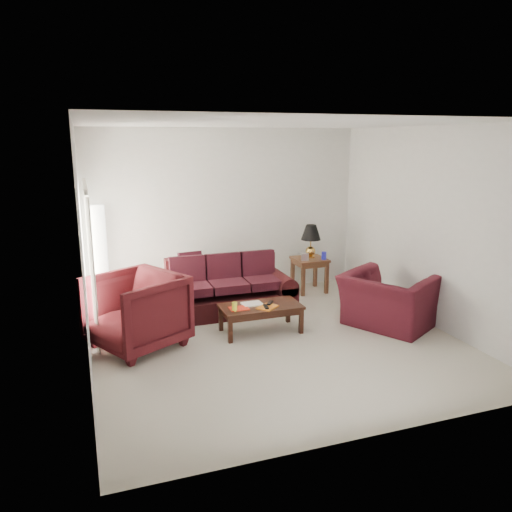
% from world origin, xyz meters
% --- Properties ---
extents(floor, '(5.00, 5.00, 0.00)m').
position_xyz_m(floor, '(0.00, 0.00, 0.00)').
color(floor, beige).
rests_on(floor, ground).
extents(blinds, '(0.10, 2.00, 2.16)m').
position_xyz_m(blinds, '(-2.42, 1.30, 1.08)').
color(blinds, silver).
rests_on(blinds, ground).
extents(sofa, '(2.28, 1.16, 0.90)m').
position_xyz_m(sofa, '(-0.33, 1.35, 0.45)').
color(sofa, black).
rests_on(sofa, ground).
extents(throw_pillow, '(0.43, 0.25, 0.42)m').
position_xyz_m(throw_pillow, '(-0.77, 2.09, 0.70)').
color(throw_pillow, black).
rests_on(throw_pillow, sofa).
extents(end_table, '(0.64, 0.64, 0.64)m').
position_xyz_m(end_table, '(1.46, 2.00, 0.32)').
color(end_table, '#463118').
rests_on(end_table, ground).
extents(table_lamp, '(0.45, 0.45, 0.62)m').
position_xyz_m(table_lamp, '(1.50, 2.06, 0.95)').
color(table_lamp, gold).
rests_on(table_lamp, end_table).
extents(clock, '(0.14, 0.07, 0.13)m').
position_xyz_m(clock, '(1.30, 1.87, 0.70)').
color(clock, silver).
rests_on(clock, end_table).
extents(blue_canister, '(0.12, 0.12, 0.14)m').
position_xyz_m(blue_canister, '(1.67, 1.83, 0.71)').
color(blue_canister, '#1A1CAE').
rests_on(blue_canister, end_table).
extents(picture_frame, '(0.16, 0.18, 0.05)m').
position_xyz_m(picture_frame, '(1.37, 2.13, 0.71)').
color(picture_frame, '#AFAEB2').
rests_on(picture_frame, end_table).
extents(floor_lamp, '(0.34, 0.34, 1.79)m').
position_xyz_m(floor_lamp, '(-2.26, 2.20, 0.89)').
color(floor_lamp, white).
rests_on(floor_lamp, ground).
extents(armchair_left, '(1.53, 1.52, 1.04)m').
position_xyz_m(armchair_left, '(-1.88, 0.42, 0.52)').
color(armchair_left, '#430F14').
rests_on(armchair_left, ground).
extents(armchair_right, '(1.57, 1.63, 0.82)m').
position_xyz_m(armchair_right, '(1.82, -0.03, 0.41)').
color(armchair_right, '#3B0D16').
rests_on(armchair_right, ground).
extents(coffee_table, '(1.19, 0.60, 0.42)m').
position_xyz_m(coffee_table, '(-0.09, 0.38, 0.21)').
color(coffee_table, black).
rests_on(coffee_table, ground).
extents(magazine_red, '(0.27, 0.21, 0.02)m').
position_xyz_m(magazine_red, '(-0.44, 0.33, 0.42)').
color(magazine_red, red).
rests_on(magazine_red, coffee_table).
extents(magazine_white, '(0.30, 0.23, 0.02)m').
position_xyz_m(magazine_white, '(-0.20, 0.46, 0.42)').
color(magazine_white, white).
rests_on(magazine_white, coffee_table).
extents(magazine_orange, '(0.37, 0.36, 0.02)m').
position_xyz_m(magazine_orange, '(-0.03, 0.25, 0.42)').
color(magazine_orange, '#CC6818').
rests_on(magazine_orange, coffee_table).
extents(remote_a, '(0.08, 0.19, 0.02)m').
position_xyz_m(remote_a, '(-0.07, 0.22, 0.44)').
color(remote_a, black).
rests_on(remote_a, coffee_table).
extents(remote_b, '(0.15, 0.18, 0.02)m').
position_xyz_m(remote_b, '(0.05, 0.36, 0.44)').
color(remote_b, black).
rests_on(remote_b, coffee_table).
extents(yellow_glass, '(0.10, 0.10, 0.13)m').
position_xyz_m(yellow_glass, '(-0.53, 0.26, 0.48)').
color(yellow_glass, yellow).
rests_on(yellow_glass, coffee_table).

